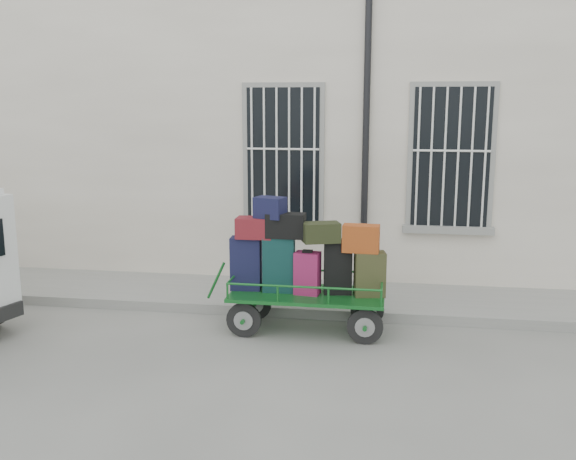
% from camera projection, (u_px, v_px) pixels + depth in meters
% --- Properties ---
extents(ground, '(80.00, 80.00, 0.00)m').
position_uv_depth(ground, '(277.00, 353.00, 8.07)').
color(ground, slate).
rests_on(ground, ground).
extents(building, '(24.00, 5.15, 6.00)m').
position_uv_depth(building, '(323.00, 108.00, 12.82)').
color(building, beige).
rests_on(building, ground).
extents(sidewalk, '(24.00, 1.70, 0.15)m').
position_uv_depth(sidewalk, '(301.00, 297.00, 10.18)').
color(sidewalk, gray).
rests_on(sidewalk, ground).
extents(luggage_cart, '(2.49, 0.97, 1.85)m').
position_uv_depth(luggage_cart, '(304.00, 266.00, 8.71)').
color(luggage_cart, black).
rests_on(luggage_cart, ground).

